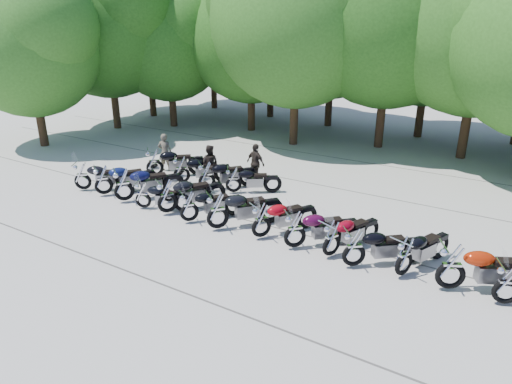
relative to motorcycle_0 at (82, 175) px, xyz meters
The scene contains 34 objects.
ground 7.43m from the motorcycle_0, ahead, with size 90.00×90.00×0.00m, color #9B968C.
tree_0 15.59m from the motorcycle_0, 122.77° to the left, with size 7.50×7.50×9.21m.
tree_1 12.50m from the motorcycle_0, 113.45° to the left, with size 6.97×6.97×8.55m.
tree_2 13.19m from the motorcycle_0, 89.39° to the left, with size 7.31×7.31×8.97m.
tree_3 12.72m from the motorcycle_0, 70.44° to the left, with size 8.70×8.70×10.67m.
tree_4 16.03m from the motorcycle_0, 57.81° to the left, with size 9.13×9.13×11.20m.
tree_5 18.45m from the motorcycle_0, 46.63° to the left, with size 9.04×9.04×11.10m.
tree_9 18.80m from the motorcycle_0, 109.78° to the left, with size 7.59×7.59×9.32m.
tree_10 17.23m from the motorcycle_0, 93.15° to the left, with size 7.78×7.78×9.55m.
tree_11 17.03m from the motorcycle_0, 77.18° to the left, with size 7.56×7.56×9.28m.
tree_12 19.10m from the motorcycle_0, 60.08° to the left, with size 7.88×7.88×9.67m.
tree_16 9.33m from the motorcycle_0, 154.84° to the left, with size 6.97×6.97×8.55m.
tree_17 12.43m from the motorcycle_0, 130.65° to the left, with size 8.31×8.31×10.20m.
motorcycle_0 is the anchor object (origin of this frame).
motorcycle_1 1.12m from the motorcycle_0, ahead, with size 0.73×2.39×1.35m, color #0E163E, non-canonical shape.
motorcycle_2 2.29m from the motorcycle_0, ahead, with size 0.78×2.57×1.45m, color black, non-canonical shape.
motorcycle_3 3.36m from the motorcycle_0, ahead, with size 0.62×2.03×1.15m, color black, non-canonical shape.
motorcycle_4 4.40m from the motorcycle_0, ahead, with size 0.76×2.51×1.42m, color black, non-canonical shape.
motorcycle_5 5.50m from the motorcycle_0, ahead, with size 0.67×2.21×1.25m, color black, non-canonical shape.
motorcycle_6 6.65m from the motorcycle_0, ahead, with size 0.78×2.55×1.44m, color black, non-canonical shape.
motorcycle_7 8.14m from the motorcycle_0, ahead, with size 0.70×2.31×1.31m, color #96050F, non-canonical shape.
motorcycle_8 9.33m from the motorcycle_0, ahead, with size 0.72×2.36×1.33m, color #380723, non-canonical shape.
motorcycle_9 10.44m from the motorcycle_0, ahead, with size 0.68×2.24×1.27m, color maroon, non-canonical shape.
motorcycle_10 11.19m from the motorcycle_0, ahead, with size 0.70×2.30×1.30m, color black, non-canonical shape.
motorcycle_11 12.47m from the motorcycle_0, ahead, with size 0.69×2.28×1.29m, color black, non-canonical shape.
motorcycle_12 13.64m from the motorcycle_0, ahead, with size 0.78×2.57×1.45m, color #9A1E05, non-canonical shape.
motorcycle_13 14.88m from the motorcycle_0, ahead, with size 0.68×2.22×1.26m, color black, non-canonical shape.
motorcycle_14 2.99m from the motorcycle_0, 64.56° to the left, with size 0.77×2.53×1.43m, color black, non-canonical shape.
motorcycle_15 3.86m from the motorcycle_0, 42.68° to the left, with size 0.72×2.38×1.35m, color black, non-canonical shape.
motorcycle_16 4.89m from the motorcycle_0, 31.24° to the left, with size 0.72×2.37×1.34m, color black, non-canonical shape.
motorcycle_17 5.96m from the motorcycle_0, 28.69° to the left, with size 0.65×2.12×1.20m, color black, non-canonical shape.
rider_0 3.79m from the motorcycle_0, 74.03° to the left, with size 0.62×0.41×1.70m, color brown.
rider_1 5.01m from the motorcycle_0, 43.06° to the left, with size 0.78×0.61×1.60m, color black.
rider_2 6.90m from the motorcycle_0, 40.22° to the left, with size 0.96×0.40×1.64m, color #2A231C.
Camera 1 is at (7.25, -10.37, 6.44)m, focal length 32.00 mm.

